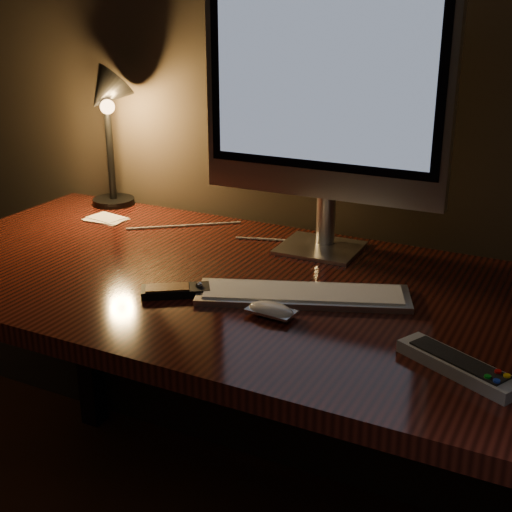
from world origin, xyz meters
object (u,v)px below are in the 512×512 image
at_px(keyboard, 303,294).
at_px(tv_remote, 458,365).
at_px(desk, 268,326).
at_px(monitor, 324,99).
at_px(desk_lamp, 107,113).
at_px(media_remote, 176,290).
at_px(mouse, 271,312).

bearing_deg(keyboard, tv_remote, -46.77).
distance_m(desk, tv_remote, 0.54).
xyz_separation_m(monitor, desk_lamp, (-0.64, 0.05, -0.08)).
height_order(media_remote, desk_lamp, desk_lamp).
relative_size(monitor, mouse, 6.44).
bearing_deg(desk, mouse, -62.70).
bearing_deg(desk, media_remote, -120.16).
xyz_separation_m(desk, monitor, (0.04, 0.18, 0.48)).
bearing_deg(tv_remote, desk_lamp, -178.23).
xyz_separation_m(keyboard, tv_remote, (0.33, -0.15, 0.00)).
height_order(keyboard, media_remote, media_remote).
relative_size(mouse, tv_remote, 0.43).
relative_size(keyboard, media_remote, 2.99).
height_order(desk, media_remote, media_remote).
bearing_deg(monitor, keyboard, -75.84).
distance_m(monitor, tv_remote, 0.68).
bearing_deg(monitor, desk, -105.73).
distance_m(monitor, mouse, 0.50).
distance_m(media_remote, tv_remote, 0.57).
relative_size(keyboard, mouse, 4.58).
height_order(monitor, tv_remote, monitor).
bearing_deg(desk, monitor, 75.87).
xyz_separation_m(keyboard, desk_lamp, (-0.71, 0.32, 0.26)).
bearing_deg(tv_remote, monitor, 160.42).
bearing_deg(desk, tv_remote, -28.47).
bearing_deg(media_remote, tv_remote, -39.43).
bearing_deg(mouse, tv_remote, -4.46).
bearing_deg(monitor, mouse, -82.99).
height_order(desk, keyboard, keyboard).
height_order(mouse, desk_lamp, desk_lamp).
relative_size(monitor, desk_lamp, 1.50).
height_order(desk, desk_lamp, desk_lamp).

